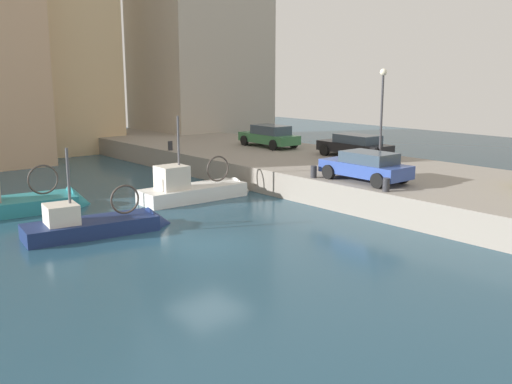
{
  "coord_description": "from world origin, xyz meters",
  "views": [
    {
      "loc": [
        -11.29,
        -15.9,
        5.95
      ],
      "look_at": [
        3.35,
        1.3,
        1.2
      ],
      "focal_mm": 40.75,
      "sensor_mm": 36.0,
      "label": 1
    }
  ],
  "objects": [
    {
      "name": "water_surface",
      "position": [
        0.0,
        0.0,
        0.0
      ],
      "size": [
        80.0,
        80.0,
        0.0
      ],
      "primitive_type": "plane",
      "color": "navy",
      "rests_on": "ground"
    },
    {
      "name": "quay_wall",
      "position": [
        11.5,
        0.0,
        0.6
      ],
      "size": [
        9.0,
        56.0,
        1.2
      ],
      "primitive_type": "cube",
      "color": "gray",
      "rests_on": "ground"
    },
    {
      "name": "fishing_boat_white",
      "position": [
        3.97,
        6.24,
        0.16
      ],
      "size": [
        5.93,
        2.16,
        4.73
      ],
      "color": "white",
      "rests_on": "ground"
    },
    {
      "name": "fishing_boat_navy",
      "position": [
        -2.18,
        3.71,
        0.1
      ],
      "size": [
        5.73,
        2.47,
        4.01
      ],
      "color": "navy",
      "rests_on": "ground"
    },
    {
      "name": "fishing_boat_teal",
      "position": [
        -3.45,
        9.0,
        0.13
      ],
      "size": [
        6.51,
        2.93,
        4.66
      ],
      "color": "teal",
      "rests_on": "ground"
    },
    {
      "name": "parked_car_green",
      "position": [
        12.96,
        11.31,
        1.9
      ],
      "size": [
        2.0,
        4.4,
        1.37
      ],
      "color": "#387547",
      "rests_on": "quay_wall"
    },
    {
      "name": "parked_car_blue",
      "position": [
        8.45,
        -0.08,
        1.88
      ],
      "size": [
        1.89,
        4.04,
        1.3
      ],
      "color": "#334C9E",
      "rests_on": "quay_wall"
    },
    {
      "name": "parked_car_black",
      "position": [
        13.58,
        4.86,
        1.87
      ],
      "size": [
        2.0,
        4.42,
        1.28
      ],
      "color": "black",
      "rests_on": "quay_wall"
    },
    {
      "name": "mooring_bollard_south",
      "position": [
        7.35,
        -2.0,
        1.48
      ],
      "size": [
        0.28,
        0.28,
        0.55
      ],
      "primitive_type": "cylinder",
      "color": "#2D2D33",
      "rests_on": "quay_wall"
    },
    {
      "name": "mooring_bollard_mid",
      "position": [
        7.35,
        2.0,
        1.48
      ],
      "size": [
        0.28,
        0.28,
        0.55
      ],
      "primitive_type": "cylinder",
      "color": "#2D2D33",
      "rests_on": "quay_wall"
    },
    {
      "name": "mooring_bollard_north",
      "position": [
        7.35,
        14.0,
        1.48
      ],
      "size": [
        0.28,
        0.28,
        0.55
      ],
      "primitive_type": "cylinder",
      "color": "#2D2D33",
      "rests_on": "quay_wall"
    },
    {
      "name": "quay_streetlamp",
      "position": [
        13.0,
        2.71,
        4.45
      ],
      "size": [
        0.36,
        0.36,
        4.83
      ],
      "color": "#38383D",
      "rests_on": "quay_wall"
    },
    {
      "name": "waterfront_building_central",
      "position": [
        5.67,
        26.66,
        9.2
      ],
      "size": [
        7.42,
        7.52,
        18.36
      ],
      "color": "#D1B284",
      "rests_on": "ground"
    },
    {
      "name": "waterfront_building_east_mid",
      "position": [
        16.9,
        24.31,
        7.61
      ],
      "size": [
        9.72,
        8.43,
        15.18
      ],
      "color": "#B2A899",
      "rests_on": "ground"
    }
  ]
}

